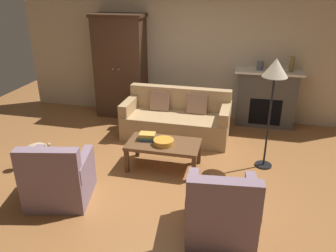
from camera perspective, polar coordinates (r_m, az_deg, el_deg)
The scene contains 14 objects.
ground_plane at distance 5.13m, azimuth -1.32°, elevation -8.11°, with size 9.60×9.60×0.00m, color #9E6638.
back_wall at distance 6.99m, azimuth 3.91°, elevation 12.80°, with size 7.20×0.10×2.80m, color beige.
fireplace at distance 6.88m, azimuth 16.24°, elevation 4.56°, with size 1.26×0.48×1.12m.
armoire at distance 7.11m, azimuth -7.99°, elevation 9.91°, with size 1.06×0.57×2.09m.
couch at distance 6.21m, azimuth 1.47°, elevation 1.02°, with size 1.93×0.87×0.86m.
coffee_table at distance 5.13m, azimuth -0.73°, elevation -3.42°, with size 1.10×0.60×0.42m.
fruit_bowl at distance 5.05m, azimuth -0.75°, elevation -2.72°, with size 0.31×0.31×0.08m, color orange.
book_stack at distance 5.20m, azimuth -3.52°, elevation -1.77°, with size 0.26×0.19×0.11m.
mantel_vase_slate at distance 6.68m, azimuth 15.30°, elevation 9.80°, with size 0.13×0.13×0.16m, color #565B66.
mantel_vase_bronze at distance 6.71m, azimuth 20.18°, elevation 9.77°, with size 0.09×0.09×0.28m, color olive.
armchair_near_left at distance 4.64m, azimuth -18.00°, elevation -8.55°, with size 0.91×0.91×0.88m.
armchair_near_right at distance 3.93m, azimuth 8.97°, elevation -14.02°, with size 0.85×0.85×0.88m.
floor_lamp at distance 5.01m, azimuth 17.60°, elevation 8.27°, with size 0.36×0.36×1.69m.
dog at distance 5.66m, azimuth -21.90°, elevation -3.92°, with size 0.42×0.49×0.39m.
Camera 1 is at (1.11, -4.23, 2.68)m, focal length 36.09 mm.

